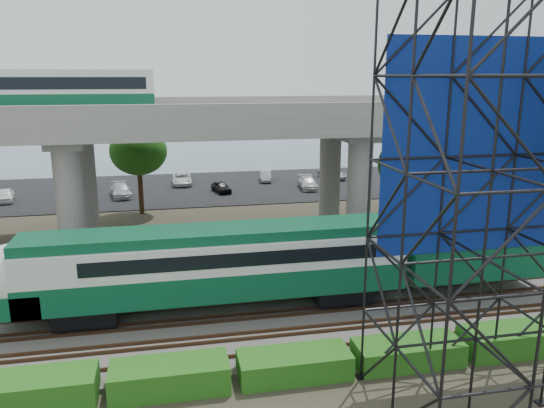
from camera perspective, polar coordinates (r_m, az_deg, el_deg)
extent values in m
plane|color=#474233|center=(26.39, -2.08, -13.41)|extent=(140.00, 140.00, 0.00)
cube|color=slate|center=(28.12, -2.77, -11.40)|extent=(90.00, 12.00, 0.20)
cube|color=black|center=(35.96, -4.87, -5.83)|extent=(90.00, 5.00, 0.08)
cube|color=black|center=(58.55, -7.61, 1.76)|extent=(90.00, 18.00, 0.08)
cube|color=#445E70|center=(80.18, -8.76, 4.91)|extent=(140.00, 40.00, 0.03)
cube|color=#472D1E|center=(23.90, -0.96, -15.73)|extent=(90.00, 0.08, 0.16)
cube|color=#472D1E|center=(25.14, -1.59, -14.15)|extent=(90.00, 0.08, 0.16)
cube|color=#472D1E|center=(25.63, -1.81, -13.57)|extent=(90.00, 0.08, 0.16)
cube|color=#472D1E|center=(26.91, -2.35, -12.19)|extent=(90.00, 0.08, 0.16)
cube|color=#472D1E|center=(27.40, -2.54, -11.69)|extent=(90.00, 0.08, 0.16)
cube|color=#472D1E|center=(28.70, -3.00, -10.48)|extent=(90.00, 0.08, 0.16)
cube|color=#472D1E|center=(29.20, -3.17, -10.04)|extent=(90.00, 0.08, 0.16)
cube|color=#472D1E|center=(30.52, -3.57, -8.97)|extent=(90.00, 0.08, 0.16)
cube|color=#472D1E|center=(31.03, -3.72, -8.57)|extent=(90.00, 0.08, 0.16)
cube|color=#472D1E|center=(32.35, -4.08, -7.62)|extent=(90.00, 0.08, 0.16)
cube|color=black|center=(27.87, -19.34, -10.85)|extent=(3.00, 2.20, 0.90)
cube|color=black|center=(28.97, 7.37, -9.19)|extent=(3.00, 2.20, 0.90)
cube|color=#0A4A2E|center=(27.23, -5.74, -8.06)|extent=(19.00, 3.00, 1.40)
cube|color=silver|center=(26.73, -5.81, -5.18)|extent=(19.00, 3.00, 1.50)
cube|color=#0A4A2E|center=(26.42, -5.87, -3.12)|extent=(19.00, 2.60, 0.50)
cube|color=black|center=(26.82, -3.68, -4.95)|extent=(15.00, 3.06, 0.70)
ellipsoid|color=silver|center=(27.73, -25.86, -7.04)|extent=(3.60, 3.00, 3.20)
cube|color=#0A4A2E|center=(28.09, -25.64, -9.05)|extent=(2.60, 3.00, 1.10)
cube|color=#0A4A2E|center=(31.40, 20.60, -3.99)|extent=(8.00, 3.00, 3.40)
cube|color=#9E9B93|center=(39.52, -6.09, 8.65)|extent=(80.00, 12.00, 1.20)
cube|color=#9E9B93|center=(33.73, -5.16, 9.77)|extent=(80.00, 0.50, 1.10)
cube|color=#9E9B93|center=(45.16, -6.86, 10.71)|extent=(80.00, 0.50, 1.10)
cylinder|color=#9E9B93|center=(37.10, -20.90, 0.29)|extent=(1.80, 1.80, 8.00)
cylinder|color=#9E9B93|center=(43.88, -19.51, 2.36)|extent=(1.80, 1.80, 8.00)
cube|color=#9E9B93|center=(39.91, -20.58, 6.61)|extent=(2.40, 9.00, 0.60)
cylinder|color=#9E9B93|center=(39.10, 9.36, 1.66)|extent=(1.80, 1.80, 8.00)
cylinder|color=#9E9B93|center=(45.58, 6.25, 3.47)|extent=(1.80, 1.80, 8.00)
cube|color=#9E9B93|center=(41.77, 7.85, 7.62)|extent=(2.40, 9.00, 0.60)
cylinder|color=#9E9B93|center=(53.83, 24.87, 3.85)|extent=(1.80, 1.80, 8.00)
cube|color=black|center=(39.80, -21.22, 9.22)|extent=(12.00, 2.50, 0.70)
cube|color=#0A4A2E|center=(39.76, -21.32, 10.37)|extent=(12.00, 2.50, 0.90)
cube|color=silver|center=(39.73, -21.46, 11.95)|extent=(12.00, 2.50, 1.30)
cube|color=black|center=(39.73, -21.47, 12.02)|extent=(11.00, 2.56, 0.80)
cube|color=silver|center=(39.73, -21.56, 13.09)|extent=(12.00, 2.40, 0.30)
cube|color=navy|center=(21.96, 21.55, 5.63)|extent=(8.10, 0.08, 8.25)
cube|color=black|center=(22.73, 23.77, -19.40)|extent=(9.36, 6.36, 0.08)
cube|color=#185212|center=(22.68, -24.31, -17.88)|extent=(4.60, 1.80, 1.20)
cube|color=#185212|center=(22.09, -10.93, -17.79)|extent=(4.60, 1.80, 1.15)
cube|color=#185212|center=(22.63, 2.41, -16.88)|extent=(4.60, 1.80, 1.03)
cube|color=#185212|center=(24.19, 14.40, -15.20)|extent=(4.60, 1.80, 1.01)
cube|color=#185212|center=(26.59, 24.42, -13.15)|extent=(4.60, 1.80, 1.12)
cylinder|color=#382314|center=(41.03, 14.50, -0.32)|extent=(0.44, 0.44, 4.80)
ellipsoid|color=#185212|center=(40.40, 14.77, 4.09)|extent=(4.94, 4.94, 4.18)
cylinder|color=#382314|center=(48.21, -13.96, 1.77)|extent=(0.44, 0.44, 4.80)
ellipsoid|color=#185212|center=(47.68, -14.18, 5.53)|extent=(4.94, 4.94, 4.18)
imported|color=white|center=(57.44, -26.77, 0.82)|extent=(2.06, 3.78, 1.22)
imported|color=#A6A9AD|center=(60.91, -19.66, 2.13)|extent=(1.75, 3.65, 1.15)
imported|color=#ACADB3|center=(55.54, -15.96, 1.42)|extent=(2.50, 4.70, 1.30)
imported|color=silver|center=(60.29, -9.67, 2.67)|extent=(2.17, 4.55, 1.25)
imported|color=black|center=(55.66, -5.49, 1.83)|extent=(2.13, 3.56, 1.13)
imported|color=gray|center=(61.33, -0.69, 3.01)|extent=(1.80, 3.67, 1.16)
imported|color=#BABABA|center=(57.37, 3.87, 2.28)|extent=(2.19, 4.45, 1.25)
imported|color=#A5A6AD|center=(63.31, 6.49, 3.29)|extent=(2.79, 4.70, 1.22)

